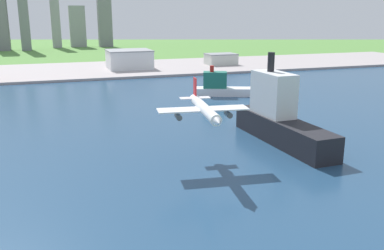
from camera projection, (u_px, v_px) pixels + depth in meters
name	position (u px, v px, depth m)	size (l,w,h in m)	color
ground_plane	(149.00, 104.00, 302.48)	(2400.00, 2400.00, 0.00)	#558A3D
water_bay	(173.00, 125.00, 247.56)	(840.00, 360.00, 0.15)	navy
industrial_pier	(110.00, 69.00, 476.02)	(840.00, 140.00, 2.50)	#A69C9C
airplane_landing	(204.00, 109.00, 174.67)	(38.56, 46.01, 14.21)	white
cargo_ship	(279.00, 118.00, 213.46)	(17.39, 72.72, 43.50)	black
ferry_boat	(222.00, 87.00, 332.39)	(50.74, 29.67, 23.08)	white
warehouse_main	(129.00, 59.00, 472.20)	(47.39, 41.47, 20.23)	white
warehouse_annex	(221.00, 59.00, 507.12)	(34.62, 25.85, 12.90)	silver
distant_skyline	(39.00, 16.00, 738.14)	(229.53, 71.18, 137.41)	gray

